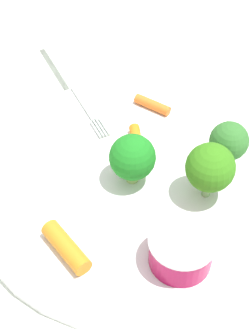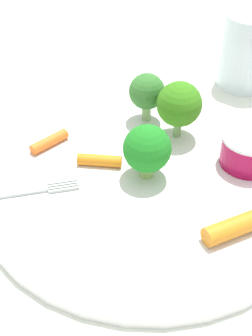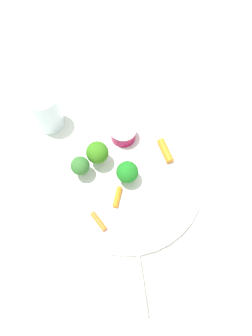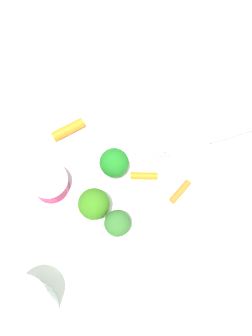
{
  "view_description": "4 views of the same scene",
  "coord_description": "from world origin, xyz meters",
  "px_view_note": "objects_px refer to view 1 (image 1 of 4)",
  "views": [
    {
      "loc": [
        0.03,
        -0.32,
        0.39
      ],
      "look_at": [
        -0.01,
        -0.0,
        0.03
      ],
      "focal_mm": 54.85,
      "sensor_mm": 36.0,
      "label": 1
    },
    {
      "loc": [
        -0.33,
        -0.09,
        0.31
      ],
      "look_at": [
        -0.01,
        0.02,
        0.02
      ],
      "focal_mm": 52.18,
      "sensor_mm": 36.0,
      "label": 2
    },
    {
      "loc": [
        -0.1,
        0.22,
        0.56
      ],
      "look_at": [
        0.01,
        -0.02,
        0.02
      ],
      "focal_mm": 31.23,
      "sensor_mm": 36.0,
      "label": 3
    },
    {
      "loc": [
        0.23,
        0.07,
        0.6
      ],
      "look_at": [
        -0.01,
        0.02,
        0.02
      ],
      "focal_mm": 43.59,
      "sensor_mm": 36.0,
      "label": 4
    }
  ],
  "objects_px": {
    "sauce_cup": "(181,250)",
    "broccoli_floret_0": "(229,142)",
    "carrot_stick_0": "(134,141)",
    "broccoli_floret_1": "(131,157)",
    "plate": "(132,183)",
    "fork": "(72,86)",
    "carrot_stick_2": "(152,105)",
    "carrot_stick_1": "(66,247)",
    "broccoli_floret_2": "(210,168)"
  },
  "relations": [
    {
      "from": "fork",
      "to": "carrot_stick_1",
      "type": "bearing_deg",
      "value": -81.11
    },
    {
      "from": "plate",
      "to": "carrot_stick_2",
      "type": "bearing_deg",
      "value": 83.6
    },
    {
      "from": "broccoli_floret_1",
      "to": "broccoli_floret_2",
      "type": "distance_m",
      "value": 0.07
    },
    {
      "from": "carrot_stick_0",
      "to": "broccoli_floret_1",
      "type": "bearing_deg",
      "value": -87.99
    },
    {
      "from": "sauce_cup",
      "to": "carrot_stick_1",
      "type": "distance_m",
      "value": 0.1
    },
    {
      "from": "broccoli_floret_0",
      "to": "broccoli_floret_2",
      "type": "height_order",
      "value": "broccoli_floret_2"
    },
    {
      "from": "plate",
      "to": "broccoli_floret_1",
      "type": "height_order",
      "value": "broccoli_floret_1"
    },
    {
      "from": "broccoli_floret_1",
      "to": "carrot_stick_2",
      "type": "bearing_deg",
      "value": 82.87
    },
    {
      "from": "sauce_cup",
      "to": "broccoli_floret_1",
      "type": "xyz_separation_m",
      "value": [
        -0.05,
        0.09,
        0.01
      ]
    },
    {
      "from": "sauce_cup",
      "to": "broccoli_floret_0",
      "type": "distance_m",
      "value": 0.12
    },
    {
      "from": "sauce_cup",
      "to": "broccoli_floret_2",
      "type": "relative_size",
      "value": 0.93
    },
    {
      "from": "broccoli_floret_1",
      "to": "carrot_stick_1",
      "type": "relative_size",
      "value": 0.99
    },
    {
      "from": "broccoli_floret_0",
      "to": "carrot_stick_1",
      "type": "xyz_separation_m",
      "value": [
        -0.14,
        -0.12,
        -0.03
      ]
    },
    {
      "from": "sauce_cup",
      "to": "fork",
      "type": "height_order",
      "value": "sauce_cup"
    },
    {
      "from": "carrot_stick_1",
      "to": "fork",
      "type": "xyz_separation_m",
      "value": [
        -0.03,
        0.22,
        -0.01
      ]
    },
    {
      "from": "broccoli_floret_0",
      "to": "broccoli_floret_1",
      "type": "relative_size",
      "value": 1.0
    },
    {
      "from": "plate",
      "to": "carrot_stick_2",
      "type": "xyz_separation_m",
      "value": [
        0.01,
        0.11,
        0.01
      ]
    },
    {
      "from": "sauce_cup",
      "to": "broccoli_floret_1",
      "type": "distance_m",
      "value": 0.1
    },
    {
      "from": "broccoli_floret_1",
      "to": "fork",
      "type": "xyz_separation_m",
      "value": [
        -0.08,
        0.13,
        -0.03
      ]
    },
    {
      "from": "broccoli_floret_1",
      "to": "broccoli_floret_2",
      "type": "relative_size",
      "value": 0.88
    },
    {
      "from": "plate",
      "to": "fork",
      "type": "xyz_separation_m",
      "value": [
        -0.08,
        0.13,
        0.01
      ]
    },
    {
      "from": "carrot_stick_1",
      "to": "carrot_stick_2",
      "type": "relative_size",
      "value": 1.3
    },
    {
      "from": "sauce_cup",
      "to": "broccoli_floret_0",
      "type": "relative_size",
      "value": 1.05
    },
    {
      "from": "sauce_cup",
      "to": "broccoli_floret_2",
      "type": "bearing_deg",
      "value": 73.88
    },
    {
      "from": "broccoli_floret_2",
      "to": "carrot_stick_0",
      "type": "bearing_deg",
      "value": 141.91
    },
    {
      "from": "carrot_stick_1",
      "to": "fork",
      "type": "height_order",
      "value": "carrot_stick_1"
    },
    {
      "from": "broccoli_floret_1",
      "to": "carrot_stick_2",
      "type": "relative_size",
      "value": 1.28
    },
    {
      "from": "broccoli_floret_1",
      "to": "broccoli_floret_2",
      "type": "xyz_separation_m",
      "value": [
        0.07,
        -0.01,
        0.01
      ]
    },
    {
      "from": "broccoli_floret_2",
      "to": "fork",
      "type": "bearing_deg",
      "value": 136.78
    },
    {
      "from": "sauce_cup",
      "to": "fork",
      "type": "xyz_separation_m",
      "value": [
        -0.13,
        0.22,
        -0.01
      ]
    },
    {
      "from": "carrot_stick_2",
      "to": "fork",
      "type": "distance_m",
      "value": 0.1
    },
    {
      "from": "broccoli_floret_2",
      "to": "carrot_stick_1",
      "type": "xyz_separation_m",
      "value": [
        -0.12,
        -0.08,
        -0.03
      ]
    },
    {
      "from": "carrot_stick_0",
      "to": "carrot_stick_1",
      "type": "xyz_separation_m",
      "value": [
        -0.04,
        -0.14,
        0.0
      ]
    },
    {
      "from": "plate",
      "to": "broccoli_floret_0",
      "type": "xyz_separation_m",
      "value": [
        0.09,
        0.03,
        0.04
      ]
    },
    {
      "from": "carrot_stick_2",
      "to": "broccoli_floret_0",
      "type": "bearing_deg",
      "value": -45.18
    },
    {
      "from": "carrot_stick_1",
      "to": "broccoli_floret_0",
      "type": "bearing_deg",
      "value": 40.4
    },
    {
      "from": "sauce_cup",
      "to": "fork",
      "type": "distance_m",
      "value": 0.26
    },
    {
      "from": "broccoli_floret_2",
      "to": "carrot_stick_0",
      "type": "height_order",
      "value": "broccoli_floret_2"
    },
    {
      "from": "broccoli_floret_1",
      "to": "carrot_stick_2",
      "type": "distance_m",
      "value": 0.11
    },
    {
      "from": "plate",
      "to": "broccoli_floret_2",
      "type": "height_order",
      "value": "broccoli_floret_2"
    },
    {
      "from": "plate",
      "to": "broccoli_floret_1",
      "type": "relative_size",
      "value": 5.78
    },
    {
      "from": "broccoli_floret_2",
      "to": "carrot_stick_1",
      "type": "height_order",
      "value": "broccoli_floret_2"
    },
    {
      "from": "broccoli_floret_0",
      "to": "carrot_stick_1",
      "type": "distance_m",
      "value": 0.18
    },
    {
      "from": "broccoli_floret_0",
      "to": "carrot_stick_0",
      "type": "height_order",
      "value": "broccoli_floret_0"
    },
    {
      "from": "broccoli_floret_0",
      "to": "carrot_stick_0",
      "type": "xyz_separation_m",
      "value": [
        -0.09,
        0.02,
        -0.03
      ]
    },
    {
      "from": "broccoli_floret_0",
      "to": "broccoli_floret_1",
      "type": "bearing_deg",
      "value": -163.35
    },
    {
      "from": "plate",
      "to": "fork",
      "type": "height_order",
      "value": "fork"
    },
    {
      "from": "fork",
      "to": "plate",
      "type": "bearing_deg",
      "value": -58.18
    },
    {
      "from": "broccoli_floret_2",
      "to": "fork",
      "type": "height_order",
      "value": "broccoli_floret_2"
    },
    {
      "from": "broccoli_floret_0",
      "to": "fork",
      "type": "xyz_separation_m",
      "value": [
        -0.17,
        0.11,
        -0.03
      ]
    }
  ]
}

